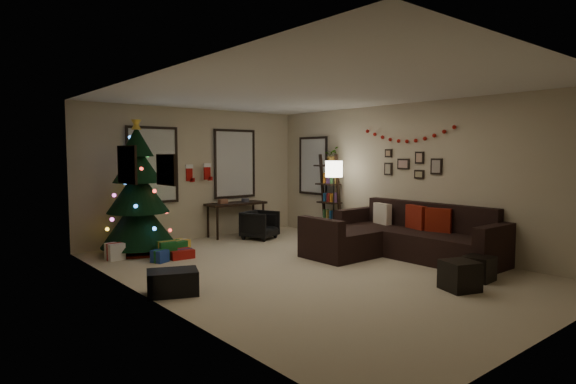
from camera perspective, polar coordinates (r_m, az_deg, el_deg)
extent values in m
plane|color=#C4B494|center=(7.41, 2.40, -9.24)|extent=(7.00, 7.00, 0.00)
plane|color=white|center=(7.25, 2.48, 11.96)|extent=(7.00, 7.00, 0.00)
plane|color=#C2B394|center=(10.07, -11.05, 2.13)|extent=(5.00, 0.00, 5.00)
plane|color=#C2B394|center=(5.18, 29.40, -0.68)|extent=(5.00, 0.00, 5.00)
plane|color=#C2B394|center=(5.83, -16.10, 0.27)|extent=(0.00, 7.00, 7.00)
plane|color=#C2B394|center=(9.07, 14.24, 1.81)|extent=(0.00, 7.00, 7.00)
cube|color=#728CB2|center=(9.62, -15.96, 3.12)|extent=(0.94, 0.02, 1.35)
cube|color=beige|center=(9.62, -15.96, 3.12)|extent=(0.94, 0.03, 1.35)
cube|color=#728CB2|center=(10.53, -6.44, 3.38)|extent=(0.94, 0.02, 1.35)
cube|color=beige|center=(10.53, -6.44, 3.38)|extent=(0.94, 0.03, 1.35)
cube|color=#728CB2|center=(10.74, 3.09, 3.17)|extent=(0.05, 0.27, 1.17)
cube|color=beige|center=(10.74, 3.09, 3.17)|extent=(0.05, 0.45, 1.17)
cylinder|color=black|center=(8.99, -17.41, -6.02)|extent=(0.10, 0.10, 0.29)
cone|color=black|center=(8.92, -17.48, -3.26)|extent=(1.32, 1.32, 0.92)
cone|color=black|center=(8.87, -17.57, 0.16)|extent=(1.09, 1.09, 0.78)
cone|color=black|center=(8.84, -17.64, 3.30)|extent=(0.85, 0.85, 0.68)
cone|color=black|center=(8.84, -17.71, 5.82)|extent=(0.58, 0.58, 0.53)
cylinder|color=maroon|center=(9.01, -17.39, -6.81)|extent=(1.07, 1.07, 0.04)
cube|color=#14591E|center=(8.32, -14.31, -6.77)|extent=(0.28, 0.25, 0.30)
cube|color=maroon|center=(8.33, -12.75, -7.25)|extent=(0.40, 0.30, 0.15)
cube|color=gold|center=(9.10, -12.79, -6.15)|extent=(0.25, 0.30, 0.18)
cube|color=navy|center=(8.11, -15.13, -7.44)|extent=(0.22, 0.22, 0.20)
cube|color=silver|center=(8.52, -20.05, -6.72)|extent=(0.26, 0.26, 0.28)
cube|color=#14591E|center=(8.72, -13.36, -6.50)|extent=(0.35, 0.28, 0.22)
cube|color=black|center=(8.52, 15.06, -6.01)|extent=(0.97, 2.58, 0.45)
cube|color=black|center=(8.76, 16.58, -2.73)|extent=(0.20, 2.58, 0.46)
cube|color=black|center=(7.79, 23.51, -6.26)|extent=(0.97, 0.20, 0.71)
cube|color=black|center=(9.35, 8.09, -4.14)|extent=(0.97, 0.20, 0.71)
cube|color=black|center=(8.30, 6.69, -6.15)|extent=(0.91, 0.97, 0.45)
cube|color=black|center=(7.90, 3.95, -5.74)|extent=(0.18, 0.97, 0.71)
cube|color=maroon|center=(8.42, 17.59, -3.33)|extent=(0.22, 0.44, 0.43)
cube|color=maroon|center=(8.67, 15.10, -3.05)|extent=(0.25, 0.47, 0.45)
cube|color=beige|center=(9.12, 11.25, -2.66)|extent=(0.22, 0.44, 0.42)
cube|color=black|center=(6.65, 19.92, -9.42)|extent=(0.52, 0.52, 0.39)
cube|color=black|center=(7.24, 21.93, -8.50)|extent=(0.39, 0.39, 0.34)
cube|color=black|center=(10.30, -6.24, -1.40)|extent=(1.33, 0.48, 0.05)
cylinder|color=black|center=(9.88, -8.46, -3.80)|extent=(0.05, 0.05, 0.67)
cylinder|color=black|center=(10.20, -9.57, -3.55)|extent=(0.05, 0.05, 0.67)
cylinder|color=black|center=(10.53, -2.98, -3.24)|extent=(0.05, 0.05, 0.67)
cylinder|color=black|center=(10.83, -4.19, -3.02)|extent=(0.05, 0.05, 0.67)
imported|color=black|center=(9.92, -3.38, -3.95)|extent=(0.74, 0.72, 0.59)
cube|color=black|center=(10.01, 6.08, -0.51)|extent=(0.05, 0.05, 1.76)
cube|color=black|center=(10.34, 4.22, -0.33)|extent=(0.05, 0.05, 1.76)
cube|color=black|center=(10.21, 4.99, -3.44)|extent=(0.30, 0.49, 0.03)
cube|color=black|center=(10.16, 5.01, -1.25)|extent=(0.30, 0.49, 0.03)
cube|color=black|center=(10.13, 5.02, 0.95)|extent=(0.30, 0.49, 0.03)
cube|color=black|center=(10.11, 5.04, 3.17)|extent=(0.30, 0.49, 0.03)
imported|color=#4C4C4C|center=(10.09, 5.23, 4.73)|extent=(0.55, 0.54, 0.46)
cylinder|color=black|center=(9.70, 5.47, -5.83)|extent=(0.28, 0.28, 0.03)
cylinder|color=black|center=(9.60, 5.50, -1.73)|extent=(0.03, 0.03, 1.37)
cylinder|color=white|center=(9.55, 5.54, 2.77)|extent=(0.34, 0.34, 0.32)
cube|color=black|center=(6.56, -18.76, 3.12)|extent=(0.04, 0.60, 0.50)
cube|color=tan|center=(6.56, -18.76, 3.12)|extent=(0.01, 0.54, 0.45)
cube|color=black|center=(5.49, -14.42, 2.60)|extent=(0.04, 0.45, 0.35)
cube|color=#C2B394|center=(5.49, -14.42, 2.60)|extent=(0.01, 0.41, 0.31)
cube|color=black|center=(8.71, 17.38, 2.94)|extent=(0.03, 0.22, 0.28)
cube|color=black|center=(8.90, 15.51, 3.98)|extent=(0.03, 0.18, 0.22)
cube|color=black|center=(8.91, 15.47, 2.06)|extent=(0.03, 0.20, 0.16)
cube|color=black|center=(9.11, 13.68, 3.28)|extent=(0.03, 0.26, 0.20)
cube|color=black|center=(9.32, 11.94, 2.72)|extent=(0.03, 0.18, 0.24)
cube|color=black|center=(9.32, 11.97, 4.57)|extent=(0.03, 0.16, 0.16)
cube|color=#990F0C|center=(10.00, -11.79, 2.15)|extent=(0.14, 0.04, 0.30)
cube|color=white|center=(9.99, -11.80, 3.01)|extent=(0.16, 0.05, 0.08)
cube|color=#990F0C|center=(10.03, -11.42, 1.43)|extent=(0.10, 0.04, 0.08)
cube|color=#990F0C|center=(10.01, -9.69, 2.33)|extent=(0.14, 0.04, 0.30)
cube|color=white|center=(10.01, -9.70, 3.19)|extent=(0.16, 0.05, 0.08)
cube|color=#990F0C|center=(10.05, -9.33, 1.60)|extent=(0.10, 0.04, 0.08)
cube|color=black|center=(6.26, -13.68, -10.49)|extent=(0.73, 0.62, 0.31)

